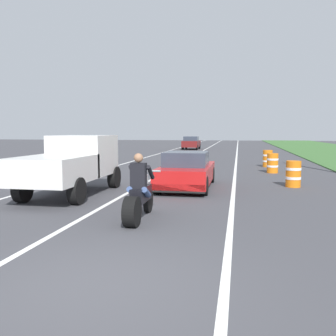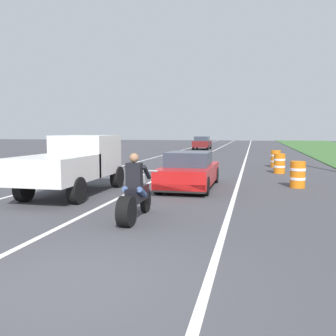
# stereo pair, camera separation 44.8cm
# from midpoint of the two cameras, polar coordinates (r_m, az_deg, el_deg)

# --- Properties ---
(ground_plane) EXTENTS (160.00, 160.00, 0.00)m
(ground_plane) POSITION_cam_midpoint_polar(r_m,az_deg,el_deg) (5.60, -11.55, -17.00)
(ground_plane) COLOR #424247
(lane_stripe_left_solid) EXTENTS (0.14, 120.00, 0.01)m
(lane_stripe_left_solid) POSITION_cam_midpoint_polar(r_m,az_deg,el_deg) (25.92, -4.17, 0.91)
(lane_stripe_left_solid) COLOR white
(lane_stripe_left_solid) RESTS_ON ground
(lane_stripe_right_solid) EXTENTS (0.14, 120.00, 0.01)m
(lane_stripe_right_solid) POSITION_cam_midpoint_polar(r_m,az_deg,el_deg) (24.79, 11.96, 0.59)
(lane_stripe_right_solid) COLOR white
(lane_stripe_right_solid) RESTS_ON ground
(lane_stripe_centre_dashed) EXTENTS (0.14, 120.00, 0.01)m
(lane_stripe_centre_dashed) POSITION_cam_midpoint_polar(r_m,az_deg,el_deg) (25.10, 3.72, 0.76)
(lane_stripe_centre_dashed) COLOR white
(lane_stripe_centre_dashed) RESTS_ON ground
(motorcycle_with_rider) EXTENTS (0.70, 2.21, 1.62)m
(motorcycle_with_rider) POSITION_cam_midpoint_polar(r_m,az_deg,el_deg) (9.00, -3.69, -4.28)
(motorcycle_with_rider) COLOR black
(motorcycle_with_rider) RESTS_ON ground
(sports_car_red) EXTENTS (1.84, 4.30, 1.37)m
(sports_car_red) POSITION_cam_midpoint_polar(r_m,az_deg,el_deg) (14.11, 4.14, -0.52)
(sports_car_red) COLOR red
(sports_car_red) RESTS_ON ground
(pickup_truck_left_lane_white) EXTENTS (2.02, 4.80, 1.98)m
(pickup_truck_left_lane_white) POSITION_cam_midpoint_polar(r_m,az_deg,el_deg) (13.06, -13.03, 0.96)
(pickup_truck_left_lane_white) COLOR silver
(pickup_truck_left_lane_white) RESTS_ON ground
(construction_barrel_nearest) EXTENTS (0.58, 0.58, 1.00)m
(construction_barrel_nearest) POSITION_cam_midpoint_polar(r_m,az_deg,el_deg) (15.08, 19.86, -0.92)
(construction_barrel_nearest) COLOR orange
(construction_barrel_nearest) RESTS_ON ground
(construction_barrel_mid) EXTENTS (0.58, 0.58, 1.00)m
(construction_barrel_mid) POSITION_cam_midpoint_polar(r_m,az_deg,el_deg) (19.83, 17.15, 0.67)
(construction_barrel_mid) COLOR orange
(construction_barrel_mid) RESTS_ON ground
(construction_barrel_far) EXTENTS (0.58, 0.58, 1.00)m
(construction_barrel_far) POSITION_cam_midpoint_polar(r_m,az_deg,el_deg) (23.08, 16.54, 1.35)
(construction_barrel_far) COLOR orange
(construction_barrel_far) RESTS_ON ground
(distant_car_far_ahead) EXTENTS (1.80, 4.00, 1.50)m
(distant_car_far_ahead) POSITION_cam_midpoint_polar(r_m,az_deg,el_deg) (43.53, 5.48, 3.83)
(distant_car_far_ahead) COLOR maroon
(distant_car_far_ahead) RESTS_ON ground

